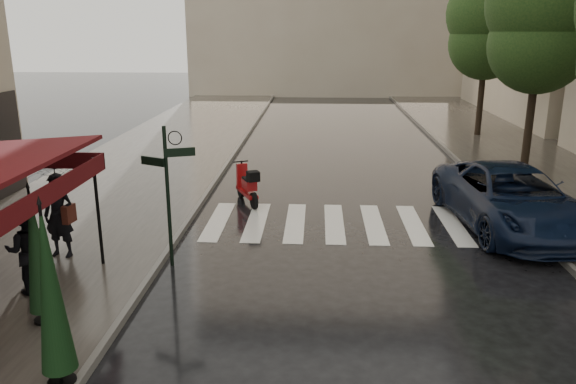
# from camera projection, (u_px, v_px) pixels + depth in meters

# --- Properties ---
(ground) EXTENTS (120.00, 120.00, 0.00)m
(ground) POSITION_uv_depth(u_px,v_px,m) (198.00, 338.00, 9.44)
(ground) COLOR black
(ground) RESTS_ON ground
(sidewalk_near) EXTENTS (6.00, 60.00, 0.12)m
(sidewalk_near) POSITION_uv_depth(u_px,v_px,m) (146.00, 166.00, 21.16)
(sidewalk_near) COLOR #38332D
(sidewalk_near) RESTS_ON ground
(sidewalk_far) EXTENTS (5.50, 60.00, 0.12)m
(sidewalk_far) POSITION_uv_depth(u_px,v_px,m) (544.00, 171.00, 20.42)
(sidewalk_far) COLOR #38332D
(sidewalk_far) RESTS_ON ground
(curb_near) EXTENTS (0.12, 60.00, 0.16)m
(curb_near) POSITION_uv_depth(u_px,v_px,m) (226.00, 166.00, 21.00)
(curb_near) COLOR #595651
(curb_near) RESTS_ON ground
(curb_far) EXTENTS (0.12, 60.00, 0.16)m
(curb_far) POSITION_uv_depth(u_px,v_px,m) (467.00, 169.00, 20.55)
(curb_far) COLOR #595651
(curb_far) RESTS_ON ground
(crosswalk) EXTENTS (7.85, 3.20, 0.01)m
(crosswalk) POSITION_uv_depth(u_px,v_px,m) (354.00, 223.00, 15.04)
(crosswalk) COLOR silver
(crosswalk) RESTS_ON ground
(signpost) EXTENTS (1.17, 0.29, 3.10)m
(signpost) POSITION_uv_depth(u_px,v_px,m) (168.00, 185.00, 11.87)
(signpost) COLOR black
(signpost) RESTS_ON ground
(tree_mid) EXTENTS (3.80, 3.80, 8.34)m
(tree_mid) POSITION_uv_depth(u_px,v_px,m) (543.00, 11.00, 18.91)
(tree_mid) COLOR black
(tree_mid) RESTS_ON sidewalk_far
(tree_far) EXTENTS (3.80, 3.80, 8.16)m
(tree_far) POSITION_uv_depth(u_px,v_px,m) (488.00, 19.00, 25.65)
(tree_far) COLOR black
(tree_far) RESTS_ON sidewalk_far
(pedestrian_with_umbrella) EXTENTS (1.26, 1.28, 2.57)m
(pedestrian_with_umbrella) POSITION_uv_depth(u_px,v_px,m) (55.00, 182.00, 12.14)
(pedestrian_with_umbrella) COLOR black
(pedestrian_with_umbrella) RESTS_ON sidewalk_near
(pedestrian_terrace) EXTENTS (0.99, 0.87, 1.72)m
(pedestrian_terrace) POSITION_uv_depth(u_px,v_px,m) (28.00, 250.00, 10.64)
(pedestrian_terrace) COLOR black
(pedestrian_terrace) RESTS_ON sidewalk_near
(scooter) EXTENTS (0.94, 1.65, 1.16)m
(scooter) POSITION_uv_depth(u_px,v_px,m) (248.00, 186.00, 16.63)
(scooter) COLOR black
(scooter) RESTS_ON ground
(parked_car) EXTENTS (3.25, 6.01, 1.60)m
(parked_car) POSITION_uv_depth(u_px,v_px,m) (511.00, 198.00, 14.53)
(parked_car) COLOR black
(parked_car) RESTS_ON ground
(parasol_front) EXTENTS (0.50, 0.50, 2.76)m
(parasol_front) POSITION_uv_depth(u_px,v_px,m) (50.00, 289.00, 7.64)
(parasol_front) COLOR black
(parasol_front) RESTS_ON sidewalk_near
(parasol_back) EXTENTS (0.46, 0.46, 2.47)m
(parasol_back) POSITION_uv_depth(u_px,v_px,m) (36.00, 250.00, 9.40)
(parasol_back) COLOR black
(parasol_back) RESTS_ON sidewalk_near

